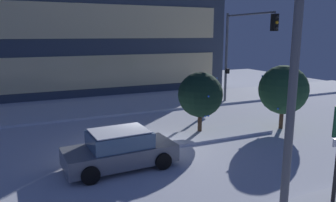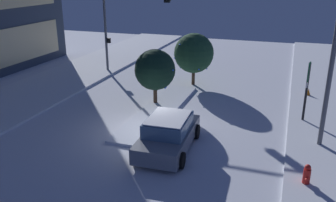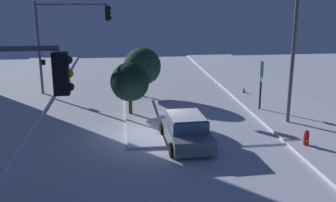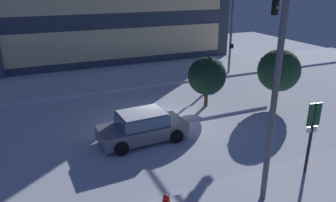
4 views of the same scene
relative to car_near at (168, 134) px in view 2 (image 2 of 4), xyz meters
The scene contains 11 objects.
ground 2.34m from the car_near, 42.55° to the left, with size 52.00×52.00×0.00m, color silver.
curb_strip_far 10.57m from the car_near, 81.03° to the left, with size 52.00×5.20×0.14m, color silver.
median_strip 4.51m from the car_near, 25.47° to the left, with size 9.00×1.80×0.14m, color silver.
car_near is the anchor object (origin of this frame).
traffic_light_corner_far_right 13.18m from the car_near, 32.00° to the left, with size 0.32×5.21×6.56m.
street_lamp_arched 7.39m from the car_near, 65.27° to the right, with size 0.61×3.45×8.17m.
fire_hydrant 5.69m from the car_near, 101.50° to the right, with size 0.48×0.26×0.87m.
parking_info_sign 7.54m from the car_near, 47.57° to the right, with size 0.55×0.13×3.10m.
decorated_tree_median 9.77m from the car_near, ahead, with size 2.65×2.67×3.47m.
decorated_tree_left_of_median 5.76m from the car_near, 26.70° to the left, with size 2.29×2.33×3.21m.
construction_cone 10.95m from the car_near, 32.10° to the right, with size 0.36×0.36×0.55m, color orange.
Camera 2 is at (-14.85, -6.08, 7.19)m, focal length 38.58 mm.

